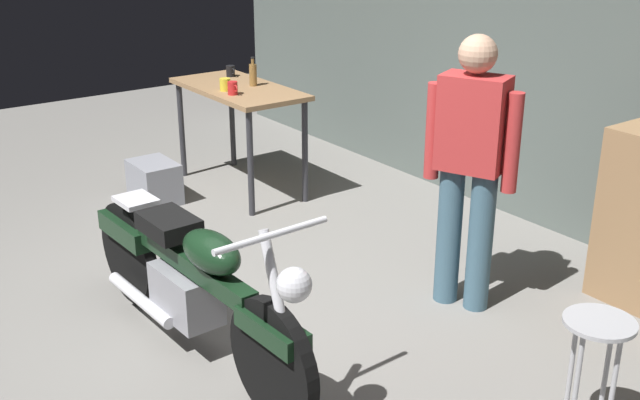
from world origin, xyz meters
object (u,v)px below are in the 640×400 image
at_px(motorcycle, 191,280).
at_px(storage_bin, 154,182).
at_px(mug_black_matte, 231,71).
at_px(mug_yellow_tall, 225,85).
at_px(shop_stool, 596,348).
at_px(mug_red_diner, 233,88).
at_px(bottle, 253,74).
at_px(person_standing, 470,162).

bearing_deg(motorcycle, storage_bin, 157.99).
relative_size(mug_black_matte, mug_yellow_tall, 0.89).
distance_m(motorcycle, mug_yellow_tall, 2.55).
bearing_deg(storage_bin, shop_stool, 3.96).
xyz_separation_m(motorcycle, mug_red_diner, (-1.90, 1.39, 0.50)).
bearing_deg(mug_red_diner, mug_black_matte, 151.39).
bearing_deg(mug_red_diner, motorcycle, -36.14).
relative_size(mug_yellow_tall, bottle, 0.51).
xyz_separation_m(shop_stool, mug_black_matte, (-4.26, 0.62, 0.45)).
bearing_deg(shop_stool, mug_black_matte, 171.75).
height_order(storage_bin, mug_black_matte, mug_black_matte).
xyz_separation_m(storage_bin, bottle, (0.20, 0.86, 0.83)).
relative_size(shop_stool, storage_bin, 1.45).
height_order(motorcycle, shop_stool, motorcycle).
xyz_separation_m(storage_bin, mug_red_diner, (0.38, 0.57, 0.78)).
bearing_deg(mug_red_diner, bottle, 120.31).
relative_size(mug_black_matte, mug_red_diner, 0.95).
xyz_separation_m(mug_yellow_tall, mug_red_diner, (0.16, -0.02, 0.00)).
bearing_deg(mug_black_matte, shop_stool, -8.25).
distance_m(person_standing, mug_black_matte, 2.98).
distance_m(motorcycle, storage_bin, 2.44).
distance_m(shop_stool, bottle, 3.91).
relative_size(motorcycle, person_standing, 1.31).
relative_size(shop_stool, mug_red_diner, 5.57).
bearing_deg(person_standing, motorcycle, 50.49).
xyz_separation_m(mug_red_diner, bottle, (-0.17, 0.30, 0.04)).
distance_m(motorcycle, mug_black_matte, 3.08).
bearing_deg(mug_black_matte, mug_yellow_tall, -34.65).
bearing_deg(motorcycle, mug_black_matte, 143.42).
bearing_deg(person_standing, mug_black_matte, -25.46).
bearing_deg(shop_stool, motorcycle, -147.78).
height_order(motorcycle, person_standing, person_standing).
height_order(motorcycle, mug_yellow_tall, mug_yellow_tall).
height_order(person_standing, mug_red_diner, person_standing).
height_order(motorcycle, bottle, bottle).
distance_m(mug_black_matte, mug_red_diner, 0.69).
bearing_deg(motorcycle, bottle, 138.78).
bearing_deg(mug_yellow_tall, mug_black_matte, 145.35).
xyz_separation_m(motorcycle, person_standing, (0.47, 1.61, 0.48)).
distance_m(mug_black_matte, mug_yellow_tall, 0.54).
bearing_deg(person_standing, shop_stool, 135.35).
bearing_deg(person_standing, mug_red_diner, -18.08).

